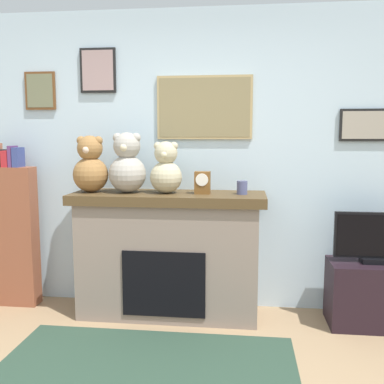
# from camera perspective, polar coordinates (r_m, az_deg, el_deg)

# --- Properties ---
(back_wall) EXTENTS (5.20, 0.15, 2.60)m
(back_wall) POSITION_cam_1_polar(r_m,az_deg,el_deg) (3.94, -0.58, 4.15)
(back_wall) COLOR silver
(back_wall) RESTS_ON ground_plane
(fireplace) EXTENTS (1.61, 0.57, 1.05)m
(fireplace) POSITION_cam_1_polar(r_m,az_deg,el_deg) (3.78, -3.01, -7.94)
(fireplace) COLOR gray
(fireplace) RESTS_ON ground_plane
(bookshelf) EXTENTS (0.43, 0.16, 1.46)m
(bookshelf) POSITION_cam_1_polar(r_m,az_deg,el_deg) (4.27, -22.25, -4.73)
(bookshelf) COLOR brown
(bookshelf) RESTS_ON ground_plane
(tv_stand) EXTENTS (0.68, 0.40, 0.52)m
(tv_stand) POSITION_cam_1_polar(r_m,az_deg,el_deg) (3.90, 22.26, -12.14)
(tv_stand) COLOR black
(tv_stand) RESTS_ON ground_plane
(television) EXTENTS (0.63, 0.14, 0.41)m
(television) POSITION_cam_1_polar(r_m,az_deg,el_deg) (3.78, 22.61, -5.57)
(television) COLOR black
(television) RESTS_ON tv_stand
(area_rug) EXTENTS (1.99, 1.13, 0.01)m
(area_rug) POSITION_cam_1_polar(r_m,az_deg,el_deg) (3.12, -6.06, -21.82)
(area_rug) COLOR #283F30
(area_rug) RESTS_ON ground_plane
(candle_jar) EXTENTS (0.09, 0.09, 0.11)m
(candle_jar) POSITION_cam_1_polar(r_m,az_deg,el_deg) (3.59, 6.50, 0.57)
(candle_jar) COLOR #4C517A
(candle_jar) RESTS_ON fireplace
(mantel_clock) EXTENTS (0.13, 0.09, 0.18)m
(mantel_clock) POSITION_cam_1_polar(r_m,az_deg,el_deg) (3.61, 1.36, 1.22)
(mantel_clock) COLOR brown
(mantel_clock) RESTS_ON fireplace
(teddy_bear_grey) EXTENTS (0.30, 0.30, 0.48)m
(teddy_bear_grey) POSITION_cam_1_polar(r_m,az_deg,el_deg) (3.80, -13.01, 3.20)
(teddy_bear_grey) COLOR olive
(teddy_bear_grey) RESTS_ON fireplace
(teddy_bear_tan) EXTENTS (0.31, 0.31, 0.50)m
(teddy_bear_tan) POSITION_cam_1_polar(r_m,az_deg,el_deg) (3.71, -8.38, 3.39)
(teddy_bear_tan) COLOR #A59F94
(teddy_bear_tan) RESTS_ON fireplace
(teddy_bear_brown) EXTENTS (0.27, 0.27, 0.43)m
(teddy_bear_brown) POSITION_cam_1_polar(r_m,az_deg,el_deg) (3.64, -3.38, 2.85)
(teddy_bear_brown) COLOR #BAB18E
(teddy_bear_brown) RESTS_ON fireplace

